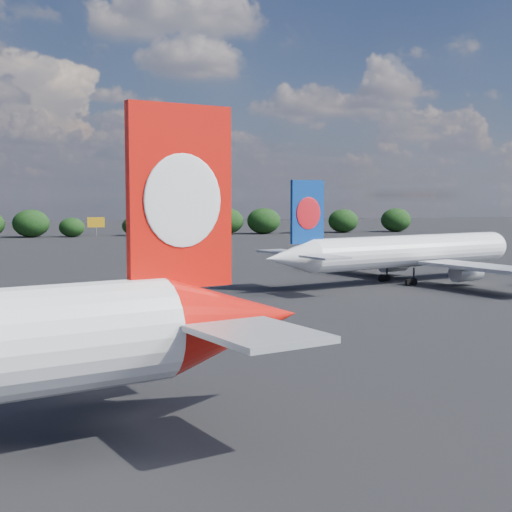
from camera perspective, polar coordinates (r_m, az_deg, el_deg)
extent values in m
plane|color=black|center=(94.14, -17.14, -2.65)|extent=(500.00, 500.00, 0.00)
cone|color=red|center=(38.95, -1.82, -5.14)|extent=(9.56, 7.51, 5.23)
cube|color=red|center=(36.86, -6.07, 4.73)|extent=(5.64, 2.23, 9.41)
ellipsoid|color=white|center=(36.58, -5.85, 4.44)|extent=(4.25, 1.52, 4.81)
ellipsoid|color=white|center=(37.14, -6.29, 4.44)|extent=(4.25, 1.52, 4.81)
cube|color=#A3A6AA|center=(32.97, 0.13, -6.23)|extent=(6.38, 7.40, 0.31)
cube|color=#A3A6AA|center=(42.98, -8.15, -3.67)|extent=(6.38, 7.40, 0.31)
cylinder|color=white|center=(100.05, 12.21, 0.40)|extent=(32.93, 13.93, 4.36)
sphere|color=white|center=(112.19, 18.29, 0.74)|extent=(5.45, 5.45, 4.36)
cone|color=white|center=(87.32, 2.72, -0.14)|extent=(7.95, 6.22, 4.36)
cube|color=navy|center=(88.52, 4.13, 3.54)|extent=(4.71, 1.83, 7.84)
ellipsoid|color=red|center=(88.31, 4.23, 3.44)|extent=(3.55, 1.25, 4.01)
ellipsoid|color=red|center=(88.74, 4.03, 3.44)|extent=(3.55, 1.25, 4.01)
cube|color=#A3A6AA|center=(84.45, 5.54, -0.09)|extent=(5.29, 6.15, 0.26)
cube|color=#A3A6AA|center=(92.22, 1.92, 0.35)|extent=(5.29, 6.15, 0.26)
cube|color=#A3A6AA|center=(93.73, 17.79, -0.88)|extent=(10.55, 18.33, 0.48)
cube|color=#A3A6AA|center=(109.68, 8.73, 0.11)|extent=(10.55, 18.33, 0.48)
cylinder|color=#A3A6AA|center=(98.00, 16.49, -1.27)|extent=(4.86, 3.53, 2.35)
cube|color=#A3A6AA|center=(97.93, 16.49, -0.91)|extent=(1.91, 0.82, 1.05)
cylinder|color=#A3A6AA|center=(107.70, 10.93, -0.62)|extent=(4.86, 3.53, 2.35)
cube|color=#A3A6AA|center=(107.64, 10.94, -0.29)|extent=(1.91, 0.82, 1.05)
cylinder|color=black|center=(97.26, 12.51, -1.54)|extent=(0.31, 0.31, 2.18)
cylinder|color=black|center=(97.36, 12.50, -2.02)|extent=(1.03, 0.66, 0.96)
cylinder|color=black|center=(96.69, 12.09, -2.06)|extent=(1.03, 0.66, 0.96)
cylinder|color=black|center=(101.03, 10.43, -1.27)|extent=(0.31, 0.31, 2.18)
cylinder|color=black|center=(101.13, 10.43, -1.73)|extent=(1.03, 0.66, 0.96)
cylinder|color=black|center=(100.49, 10.02, -1.77)|extent=(1.03, 0.66, 0.96)
cylinder|color=black|center=(109.80, 17.08, -0.94)|extent=(0.26, 0.26, 2.18)
cylinder|color=black|center=(109.89, 17.07, -1.39)|extent=(0.84, 0.52, 0.78)
cube|color=orange|center=(215.58, -12.68, 2.65)|extent=(5.00, 0.30, 3.00)
cylinder|color=gray|center=(215.70, -12.66, 1.92)|extent=(0.30, 0.30, 2.50)
ellipsoid|color=black|center=(212.86, -17.56, 2.50)|extent=(10.31, 8.73, 7.93)
ellipsoid|color=black|center=(211.16, -14.52, 2.24)|extent=(7.25, 6.14, 5.58)
ellipsoid|color=black|center=(214.45, -9.69, 2.38)|extent=(7.46, 6.31, 5.74)
ellipsoid|color=black|center=(214.25, -5.83, 2.90)|extent=(12.02, 10.17, 9.25)
ellipsoid|color=black|center=(219.30, -2.38, 2.81)|extent=(10.55, 8.93, 8.11)
ellipsoid|color=black|center=(221.14, 0.62, 2.83)|extent=(10.47, 8.86, 8.05)
ellipsoid|color=black|center=(226.15, 4.06, 2.78)|extent=(9.61, 8.13, 7.39)
ellipsoid|color=black|center=(230.47, 7.00, 2.81)|extent=(9.78, 8.27, 7.52)
ellipsoid|color=black|center=(237.95, 11.14, 2.84)|extent=(10.07, 8.52, 7.74)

